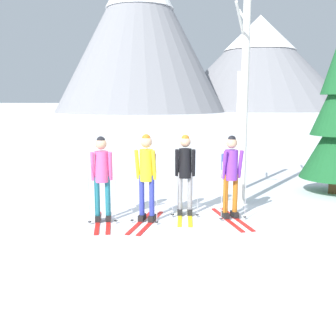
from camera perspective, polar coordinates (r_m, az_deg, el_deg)
The scene contains 8 objects.
ground_plane at distance 8.84m, azimuth -1.23°, elevation -7.10°, with size 400.00×400.00×0.00m, color white.
skier_in_pink at distance 8.48m, azimuth -9.34°, elevation -0.77°, with size 0.61×1.58×1.81m.
skier_in_yellow at distance 8.38m, azimuth -3.03°, elevation -0.58°, with size 0.63×1.70×1.85m.
skier_in_black at distance 8.83m, azimuth 2.44°, elevation -0.43°, with size 0.61×1.56×1.80m.
skier_in_purple at distance 8.71m, azimuth 8.88°, elevation -0.53°, with size 0.80×1.74×1.80m.
birch_tree_tall at distance 11.23m, azimuth 9.96°, elevation 5.01°, with size 0.19×1.19×3.29m.
birch_tree_slender at distance 9.87m, azimuth 10.75°, elevation 10.93°, with size 0.47×1.73×5.44m.
mountain_ridge_distant at distance 86.59m, azimuth 5.57°, elevation 16.70°, with size 61.00×52.10×29.92m.
Camera 1 is at (0.70, -8.43, 2.58)m, focal length 43.10 mm.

